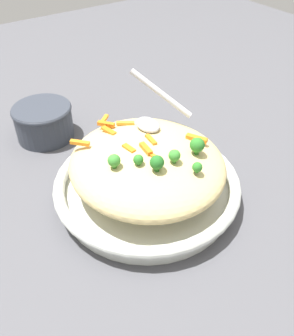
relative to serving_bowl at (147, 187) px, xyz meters
The scene contains 21 objects.
ground_plane 0.03m from the serving_bowl, ahead, with size 2.40×2.40×0.00m, color #4C4C51.
serving_bowl is the anchor object (origin of this frame).
pasta_mound 0.06m from the serving_bowl, ahead, with size 0.30×0.29×0.08m, color #D1BA7A.
carrot_piece_0 0.15m from the serving_bowl, 169.77° to the right, with size 0.03×0.01×0.01m, color orange.
carrot_piece_1 0.14m from the serving_bowl, 73.87° to the left, with size 0.04×0.01×0.01m, color orange.
carrot_piece_2 0.10m from the serving_bowl, 44.16° to the right, with size 0.03×0.01×0.01m, color orange.
carrot_piece_3 0.10m from the serving_bowl, 125.13° to the left, with size 0.03×0.01×0.01m, color orange.
carrot_piece_4 0.16m from the serving_bowl, 132.87° to the right, with size 0.04×0.01×0.01m, color orange.
carrot_piece_5 0.16m from the serving_bowl, behind, with size 0.03×0.01×0.01m, color orange.
carrot_piece_6 0.13m from the serving_bowl, behind, with size 0.04×0.01×0.01m, color orange.
carrot_piece_7 0.10m from the serving_bowl, 115.11° to the right, with size 0.03×0.01×0.01m, color orange.
carrot_piece_8 0.10m from the serving_bowl, ahead, with size 0.02×0.01×0.01m, color orange.
carrot_piece_9 0.13m from the serving_bowl, 163.41° to the right, with size 0.04×0.01×0.01m, color orange.
broccoli_floret_0 0.14m from the serving_bowl, 18.65° to the left, with size 0.02×0.02×0.02m.
broccoli_floret_1 0.14m from the serving_bowl, 48.60° to the left, with size 0.03×0.03×0.03m.
broccoli_floret_2 0.12m from the serving_bowl, 13.94° to the left, with size 0.02×0.02×0.03m.
broccoli_floret_3 0.13m from the serving_bowl, 81.37° to the right, with size 0.02×0.02×0.03m.
broccoli_floret_4 0.12m from the serving_bowl, 51.57° to the right, with size 0.02×0.02×0.02m.
broccoli_floret_5 0.13m from the serving_bowl, 20.00° to the right, with size 0.02×0.02×0.03m.
serving_spoon 0.14m from the serving_bowl, 138.35° to the left, with size 0.12×0.12×0.09m.
companion_bowl 0.33m from the serving_bowl, 165.81° to the right, with size 0.14×0.14×0.08m.
Camera 1 is at (0.45, -0.31, 0.52)m, focal length 39.99 mm.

